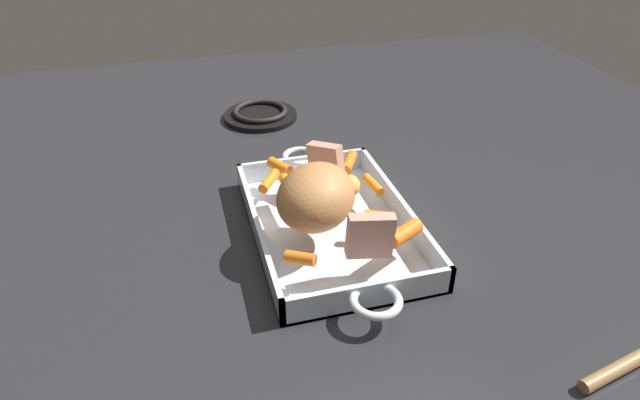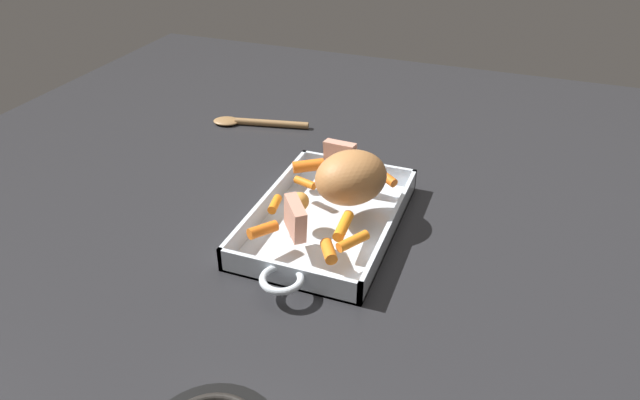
% 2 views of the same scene
% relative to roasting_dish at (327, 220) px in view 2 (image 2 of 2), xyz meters
% --- Properties ---
extents(ground_plane, '(1.95, 1.95, 0.00)m').
position_rel_roasting_dish_xyz_m(ground_plane, '(0.00, 0.00, -0.01)').
color(ground_plane, '#232326').
extents(roasting_dish, '(0.48, 0.25, 0.04)m').
position_rel_roasting_dish_xyz_m(roasting_dish, '(0.00, 0.00, 0.00)').
color(roasting_dish, silver).
rests_on(roasting_dish, ground_plane).
extents(pork_roast, '(0.18, 0.17, 0.10)m').
position_rel_roasting_dish_xyz_m(pork_roast, '(0.03, -0.03, 0.08)').
color(pork_roast, '#AF7340').
rests_on(pork_roast, roasting_dish).
extents(roast_slice_thin, '(0.07, 0.06, 0.07)m').
position_rel_roasting_dish_xyz_m(roast_slice_thin, '(-0.10, 0.02, 0.06)').
color(roast_slice_thin, tan).
rests_on(roast_slice_thin, roasting_dish).
extents(roast_slice_thick, '(0.03, 0.07, 0.07)m').
position_rel_roasting_dish_xyz_m(roast_slice_thick, '(0.13, 0.02, 0.06)').
color(roast_slice_thick, tan).
rests_on(roast_slice_thick, roasting_dish).
extents(baby_carrot_northeast, '(0.03, 0.05, 0.02)m').
position_rel_roasting_dish_xyz_m(baby_carrot_northeast, '(0.05, 0.06, 0.04)').
color(baby_carrot_northeast, orange).
rests_on(baby_carrot_northeast, roasting_dish).
extents(baby_carrot_southwest, '(0.06, 0.05, 0.02)m').
position_rel_roasting_dish_xyz_m(baby_carrot_southwest, '(-0.10, -0.08, 0.04)').
color(baby_carrot_southwest, orange).
rests_on(baby_carrot_southwest, roasting_dish).
extents(baby_carrot_long, '(0.07, 0.02, 0.02)m').
position_rel_roasting_dish_xyz_m(baby_carrot_long, '(-0.06, -0.05, 0.04)').
color(baby_carrot_long, orange).
rests_on(baby_carrot_long, roasting_dish).
extents(baby_carrot_center_left, '(0.05, 0.07, 0.03)m').
position_rel_roasting_dish_xyz_m(baby_carrot_center_left, '(0.11, 0.08, 0.04)').
color(baby_carrot_center_left, orange).
rests_on(baby_carrot_center_left, roasting_dish).
extents(baby_carrot_center_right, '(0.05, 0.04, 0.02)m').
position_rel_roasting_dish_xyz_m(baby_carrot_center_right, '(-0.14, -0.05, 0.04)').
color(baby_carrot_center_right, orange).
rests_on(baby_carrot_center_right, roasting_dish).
extents(baby_carrot_southeast, '(0.06, 0.05, 0.02)m').
position_rel_roasting_dish_xyz_m(baby_carrot_southeast, '(-0.12, 0.07, 0.04)').
color(baby_carrot_southeast, orange).
rests_on(baby_carrot_southeast, roasting_dish).
extents(baby_carrot_northwest, '(0.05, 0.03, 0.02)m').
position_rel_roasting_dish_xyz_m(baby_carrot_northwest, '(-0.04, 0.09, 0.04)').
color(baby_carrot_northwest, orange).
rests_on(baby_carrot_northwest, roasting_dish).
extents(baby_carrot_short, '(0.04, 0.05, 0.02)m').
position_rel_roasting_dish_xyz_m(baby_carrot_short, '(0.12, -0.08, 0.04)').
color(baby_carrot_short, orange).
rests_on(baby_carrot_short, roasting_dish).
extents(potato_corner, '(0.05, 0.04, 0.03)m').
position_rel_roasting_dish_xyz_m(potato_corner, '(-0.03, 0.04, 0.05)').
color(potato_corner, gold).
rests_on(potato_corner, roasting_dish).
extents(serving_spoon, '(0.08, 0.25, 0.02)m').
position_rel_roasting_dish_xyz_m(serving_spoon, '(0.35, 0.33, -0.01)').
color(serving_spoon, olive).
rests_on(serving_spoon, ground_plane).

